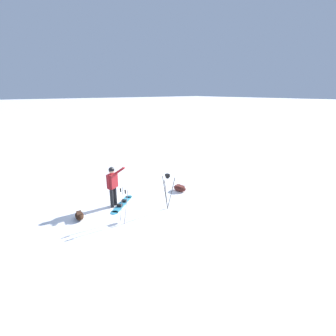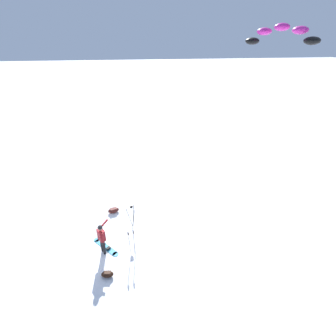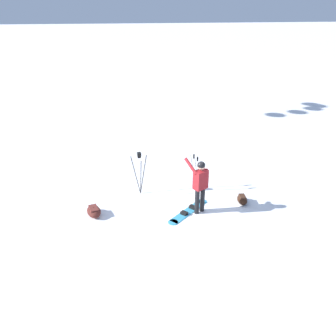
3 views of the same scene
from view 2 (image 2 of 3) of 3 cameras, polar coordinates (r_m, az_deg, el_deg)
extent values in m
plane|color=white|center=(13.40, -13.79, -16.75)|extent=(300.00, 300.00, 0.00)
cylinder|color=black|center=(12.82, -15.20, -16.94)|extent=(0.14, 0.14, 0.81)
cylinder|color=black|center=(12.67, -14.77, -17.53)|extent=(0.14, 0.14, 0.81)
cube|color=maroon|center=(12.28, -15.38, -14.92)|extent=(0.47, 0.41, 0.57)
sphere|color=tan|center=(12.00, -15.64, -13.40)|extent=(0.22, 0.22, 0.22)
sphere|color=black|center=(11.98, -15.66, -13.30)|extent=(0.23, 0.23, 0.23)
cylinder|color=maroon|center=(12.21, -14.92, -12.65)|extent=(0.32, 0.51, 0.40)
cylinder|color=maroon|center=(12.13, -15.07, -15.49)|extent=(0.09, 0.09, 0.57)
cube|color=teal|center=(13.24, -14.39, -17.47)|extent=(1.36, 1.18, 0.02)
cylinder|color=teal|center=(13.71, -16.38, -15.88)|extent=(0.29, 0.29, 0.02)
cylinder|color=teal|center=(12.78, -12.21, -19.15)|extent=(0.29, 0.29, 0.02)
cube|color=black|center=(13.34, -15.01, -16.84)|extent=(0.23, 0.24, 0.08)
cube|color=black|center=(13.07, -13.80, -17.80)|extent=(0.23, 0.24, 0.08)
ellipsoid|color=black|center=(17.36, 30.71, 24.26)|extent=(1.23, 1.31, 0.44)
ellipsoid|color=#CC2699|center=(17.71, 28.63, 26.51)|extent=(1.23, 1.31, 0.44)
ellipsoid|color=#CC2699|center=(18.25, 25.19, 27.75)|extent=(1.23, 1.31, 0.44)
ellipsoid|color=#CC2699|center=(18.84, 21.65, 27.62)|extent=(1.23, 1.31, 0.44)
ellipsoid|color=black|center=(19.26, 19.16, 26.30)|extent=(1.23, 1.31, 0.44)
ellipsoid|color=black|center=(11.91, -14.02, -23.02)|extent=(0.38, 0.57, 0.27)
cube|color=#402618|center=(11.84, -14.08, -22.73)|extent=(0.23, 0.34, 0.08)
cylinder|color=#262628|center=(13.69, -9.01, -11.48)|extent=(0.05, 0.32, 1.30)
cylinder|color=#262628|center=(13.60, -8.05, -11.69)|extent=(0.29, 0.17, 1.30)
cylinder|color=#262628|center=(13.80, -8.14, -11.04)|extent=(0.29, 0.17, 1.30)
cube|color=black|center=(13.29, -8.59, -9.11)|extent=(0.10, 0.10, 0.06)
cube|color=black|center=(13.24, -8.62, -8.83)|extent=(0.12, 0.16, 0.10)
ellipsoid|color=#4C1E19|center=(15.26, -12.65, -9.66)|extent=(0.52, 0.72, 0.27)
cube|color=brown|center=(15.21, -12.69, -9.37)|extent=(0.31, 0.43, 0.08)
cylinder|color=gray|center=(12.35, -7.97, -16.65)|extent=(0.25, 0.06, 1.24)
cylinder|color=black|center=(11.97, -8.15, -14.72)|extent=(0.05, 0.05, 0.14)
cylinder|color=gray|center=(12.31, -9.08, -16.93)|extent=(0.25, 0.10, 1.24)
cylinder|color=black|center=(11.93, -9.28, -15.00)|extent=(0.05, 0.05, 0.14)
camera|label=1|loc=(10.02, 35.79, -6.16)|focal=25.82mm
camera|label=3|loc=(15.91, -49.38, 4.80)|focal=36.72mm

